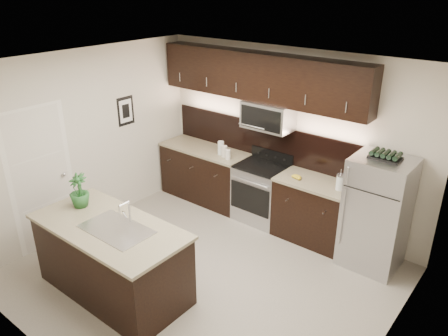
% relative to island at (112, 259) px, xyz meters
% --- Properties ---
extents(ground, '(4.50, 4.50, 0.00)m').
position_rel_island_xyz_m(ground, '(0.65, 0.91, -0.47)').
color(ground, gray).
rests_on(ground, ground).
extents(room_walls, '(4.52, 4.02, 2.71)m').
position_rel_island_xyz_m(room_walls, '(0.54, 0.87, 1.22)').
color(room_walls, beige).
rests_on(room_walls, ground).
extents(counter_run, '(3.51, 0.65, 0.94)m').
position_rel_island_xyz_m(counter_run, '(0.20, 2.60, -0.00)').
color(counter_run, black).
rests_on(counter_run, ground).
extents(upper_fixtures, '(3.49, 0.40, 1.66)m').
position_rel_island_xyz_m(upper_fixtures, '(0.23, 2.74, 1.67)').
color(upper_fixtures, black).
rests_on(upper_fixtures, counter_run).
extents(island, '(1.96, 0.96, 0.94)m').
position_rel_island_xyz_m(island, '(0.00, 0.00, 0.00)').
color(island, black).
rests_on(island, ground).
extents(sink_faucet, '(0.84, 0.50, 0.28)m').
position_rel_island_xyz_m(sink_faucet, '(0.15, 0.01, 0.48)').
color(sink_faucet, silver).
rests_on(sink_faucet, island).
extents(refrigerator, '(0.74, 0.67, 1.54)m').
position_rel_island_xyz_m(refrigerator, '(2.24, 2.54, 0.30)').
color(refrigerator, '#B2B2B7').
rests_on(refrigerator, ground).
extents(wine_rack, '(0.38, 0.23, 0.09)m').
position_rel_island_xyz_m(wine_rack, '(2.24, 2.54, 1.11)').
color(wine_rack, black).
rests_on(wine_rack, refrigerator).
extents(plant, '(0.29, 0.29, 0.44)m').
position_rel_island_xyz_m(plant, '(-0.65, 0.08, 0.69)').
color(plant, '#225625').
rests_on(plant, island).
extents(canisters, '(0.31, 0.19, 0.22)m').
position_rel_island_xyz_m(canisters, '(-0.29, 2.51, 0.57)').
color(canisters, silver).
rests_on(canisters, counter_run).
extents(french_press, '(0.10, 0.10, 0.30)m').
position_rel_island_xyz_m(french_press, '(1.69, 2.55, 0.58)').
color(french_press, silver).
rests_on(french_press, counter_run).
extents(bananas, '(0.19, 0.16, 0.05)m').
position_rel_island_xyz_m(bananas, '(1.03, 2.52, 0.49)').
color(bananas, gold).
rests_on(bananas, counter_run).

